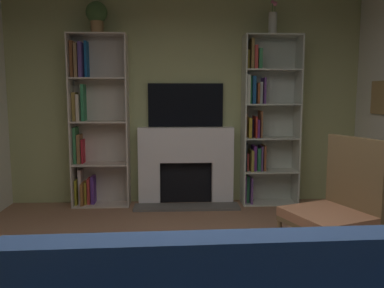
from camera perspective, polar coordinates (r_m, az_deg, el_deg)
wall_back_accent at (r=5.38m, az=-0.95°, el=6.81°), size 4.80×0.06×2.86m
fireplace at (r=5.33m, az=-0.88°, el=-2.87°), size 1.36×0.50×1.03m
tv at (r=5.32m, az=-0.93°, el=5.60°), size 0.99×0.06×0.58m
bookshelf_left at (r=5.35m, az=-14.01°, el=3.05°), size 0.74×0.31×2.22m
bookshelf_right at (r=5.37m, az=10.06°, el=3.35°), size 0.74×0.34×2.22m
potted_plant at (r=5.37m, az=-13.51°, el=17.56°), size 0.27×0.27×0.39m
vase_with_flowers at (r=5.43m, az=11.51°, el=16.74°), size 0.11×0.11×0.43m
armchair at (r=3.64m, az=20.19°, el=-8.24°), size 0.80×0.80×1.11m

